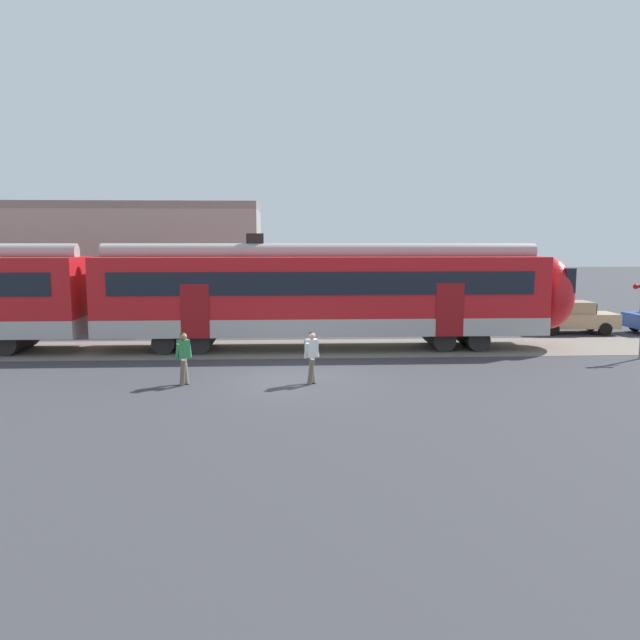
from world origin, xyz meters
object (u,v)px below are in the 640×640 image
(pedestrian_white, at_px, (311,353))
(pedestrian_green, at_px, (183,354))
(commuter_train, at_px, (111,295))
(parked_car_tan, at_px, (572,317))

(pedestrian_white, bearing_deg, pedestrian_green, 179.00)
(commuter_train, distance_m, parked_car_tan, 21.15)
(commuter_train, relative_size, pedestrian_white, 22.83)
(pedestrian_green, bearing_deg, parked_car_tan, 30.43)
(pedestrian_green, bearing_deg, commuter_train, 121.70)
(pedestrian_green, distance_m, parked_car_tan, 19.59)
(commuter_train, height_order, parked_car_tan, commuter_train)
(commuter_train, xyz_separation_m, parked_car_tan, (20.78, 3.62, -1.47))
(pedestrian_green, height_order, pedestrian_white, same)
(parked_car_tan, bearing_deg, pedestrian_green, -149.57)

